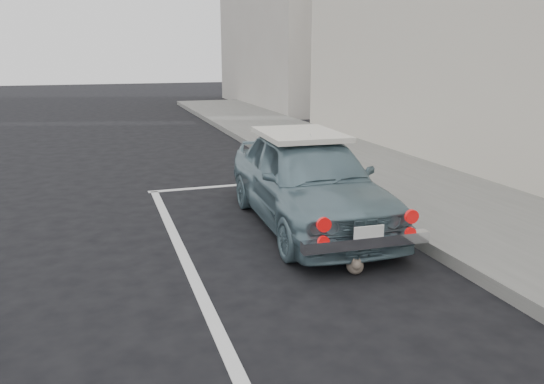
% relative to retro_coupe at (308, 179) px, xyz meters
% --- Properties ---
extents(building_far, '(3.50, 10.00, 8.00)m').
position_rel_retro_coupe_xyz_m(building_far, '(5.45, 15.94, 3.36)').
color(building_far, '#ADA69D').
rests_on(building_far, ground).
extents(pline_front, '(3.00, 0.12, 0.01)m').
position_rel_retro_coupe_xyz_m(pline_front, '(-0.40, 2.44, -0.63)').
color(pline_front, silver).
rests_on(pline_front, ground).
extents(pline_side, '(0.12, 7.00, 0.01)m').
position_rel_retro_coupe_xyz_m(pline_side, '(-1.80, -1.06, -0.63)').
color(pline_side, silver).
rests_on(pline_side, ground).
extents(retro_coupe, '(1.63, 3.76, 1.26)m').
position_rel_retro_coupe_xyz_m(retro_coupe, '(0.00, 0.00, 0.00)').
color(retro_coupe, slate).
rests_on(retro_coupe, ground).
extents(cat, '(0.27, 0.39, 0.22)m').
position_rel_retro_coupe_xyz_m(cat, '(-0.15, -1.71, -0.53)').
color(cat, '#5F5648').
rests_on(cat, ground).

